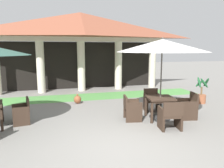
% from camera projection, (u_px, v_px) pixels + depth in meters
% --- Properties ---
extents(ground_plane, '(60.00, 60.00, 0.00)m').
position_uv_depth(ground_plane, '(122.00, 147.00, 5.31)').
color(ground_plane, gray).
extents(background_pavilion, '(9.88, 2.68, 4.29)m').
position_uv_depth(background_pavilion, '(80.00, 32.00, 11.97)').
color(background_pavilion, beige).
rests_on(background_pavilion, ground).
extents(lawn_strip, '(11.68, 1.62, 0.01)m').
position_uv_depth(lawn_strip, '(86.00, 97.00, 10.80)').
color(lawn_strip, '#519347').
rests_on(lawn_strip, ground).
extents(patio_chair_near_foreground_east, '(0.59, 0.62, 0.82)m').
position_uv_depth(patio_chair_near_foreground_east, '(22.00, 112.00, 6.92)').
color(patio_chair_near_foreground_east, '#38281E').
rests_on(patio_chair_near_foreground_east, ground).
extents(patio_table_mid_left, '(0.98, 0.98, 0.76)m').
position_uv_depth(patio_table_mid_left, '(160.00, 100.00, 7.33)').
color(patio_table_mid_left, '#38281E').
rests_on(patio_table_mid_left, ground).
extents(patio_umbrella_mid_left, '(2.98, 2.98, 2.73)m').
position_uv_depth(patio_umbrella_mid_left, '(162.00, 46.00, 7.04)').
color(patio_umbrella_mid_left, '#2D2D2D').
rests_on(patio_umbrella_mid_left, ground).
extents(patio_chair_mid_left_north, '(0.65, 0.63, 0.84)m').
position_uv_depth(patio_chair_mid_left_north, '(152.00, 101.00, 8.32)').
color(patio_chair_mid_left_north, '#38281E').
rests_on(patio_chair_mid_left_north, ground).
extents(patio_chair_mid_left_south, '(0.68, 0.63, 0.87)m').
position_uv_depth(patio_chair_mid_left_south, '(170.00, 116.00, 6.41)').
color(patio_chair_mid_left_south, '#38281E').
rests_on(patio_chair_mid_left_south, ground).
extents(patio_chair_mid_left_east, '(0.64, 0.67, 0.88)m').
position_uv_depth(patio_chair_mid_left_east, '(188.00, 106.00, 7.46)').
color(patio_chair_mid_left_east, '#38281E').
rests_on(patio_chair_mid_left_east, ground).
extents(patio_chair_mid_left_west, '(0.63, 0.66, 0.82)m').
position_uv_depth(patio_chair_mid_left_west, '(132.00, 108.00, 7.27)').
color(patio_chair_mid_left_west, '#38281E').
rests_on(patio_chair_mid_left_west, ground).
extents(potted_palm_right_edge, '(0.51, 0.50, 1.16)m').
position_uv_depth(potted_palm_right_edge, '(201.00, 95.00, 9.52)').
color(potted_palm_right_edge, '#995638').
rests_on(potted_palm_right_edge, ground).
extents(terracotta_urn, '(0.32, 0.32, 0.43)m').
position_uv_depth(terracotta_urn, '(78.00, 99.00, 9.48)').
color(terracotta_urn, brown).
rests_on(terracotta_urn, ground).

